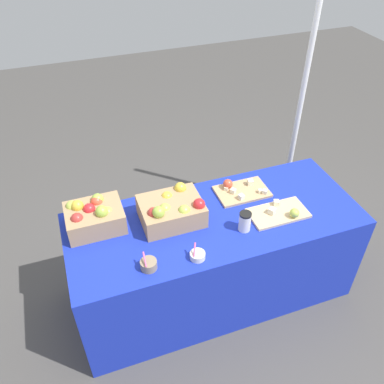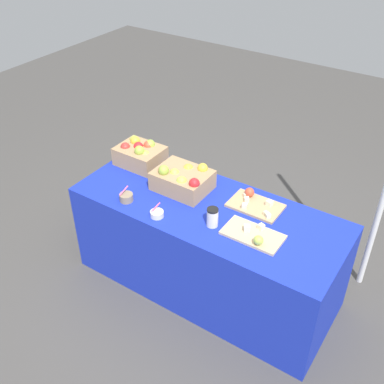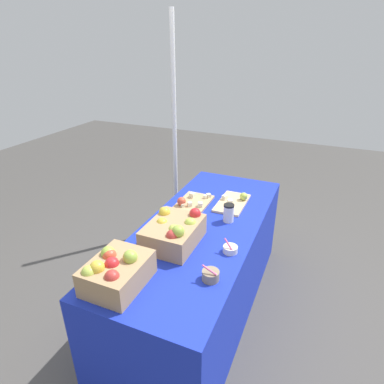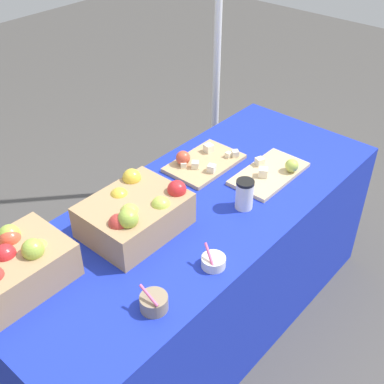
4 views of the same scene
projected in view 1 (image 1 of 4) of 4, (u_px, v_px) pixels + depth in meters
name	position (u px, v px, depth m)	size (l,w,h in m)	color
ground_plane	(212.00, 290.00, 3.05)	(10.00, 10.00, 0.00)	#474442
table	(214.00, 257.00, 2.81)	(1.90, 0.76, 0.74)	#192DB7
apple_crate_left	(94.00, 216.00, 2.47)	(0.34, 0.27, 0.20)	tan
apple_crate_middle	(171.00, 210.00, 2.52)	(0.39, 0.30, 0.20)	tan
cutting_board_front	(280.00, 213.00, 2.59)	(0.38, 0.21, 0.08)	#D1B284
cutting_board_back	(240.00, 190.00, 2.77)	(0.36, 0.23, 0.09)	tan
sample_bowl_near	(149.00, 265.00, 2.24)	(0.09, 0.09, 0.10)	gray
sample_bowl_mid	(197.00, 255.00, 2.31)	(0.09, 0.09, 0.09)	silver
coffee_cup	(245.00, 221.00, 2.46)	(0.08, 0.08, 0.13)	silver
tent_pole	(301.00, 100.00, 3.11)	(0.04, 0.04, 2.16)	white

